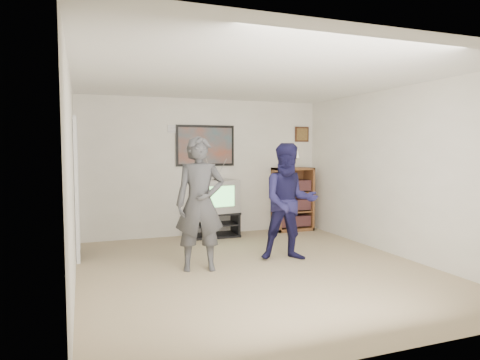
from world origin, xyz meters
TOP-DOWN VIEW (x-y plane):
  - room_shell at (0.00, 0.35)m, footprint 4.51×5.00m
  - media_stand at (0.08, 2.23)m, footprint 0.91×0.52m
  - crt_television at (0.12, 2.23)m, footprint 0.78×0.69m
  - bookshelf at (1.70, 2.28)m, footprint 0.75×0.43m
  - table_lamp at (1.68, 2.25)m, footprint 0.24×0.24m
  - person_tall at (-0.70, 0.26)m, footprint 0.72×0.55m
  - person_short at (0.63, 0.31)m, footprint 0.96×0.83m
  - controller_left at (-0.70, 0.49)m, footprint 0.05×0.12m
  - controller_right at (0.61, 0.50)m, footprint 0.07×0.12m
  - poster at (0.00, 2.48)m, footprint 1.10×0.03m
  - air_vent at (-0.55, 2.48)m, footprint 0.28×0.02m
  - small_picture at (2.00, 2.48)m, footprint 0.30×0.03m
  - doorway at (-2.23, 1.60)m, footprint 0.03×0.85m

SIDE VIEW (x-z plane):
  - media_stand at x=0.08m, z-range 0.00..0.45m
  - bookshelf at x=1.70m, z-range 0.00..1.22m
  - crt_television at x=0.12m, z-range 0.45..1.03m
  - person_short at x=0.63m, z-range 0.00..1.68m
  - person_tall at x=-0.70m, z-range 0.00..1.76m
  - controller_right at x=0.61m, z-range 0.94..0.97m
  - doorway at x=-2.23m, z-range 0.00..2.00m
  - controller_left at x=-0.70m, z-range 1.15..1.19m
  - room_shell at x=0.00m, z-range 0.00..2.50m
  - table_lamp at x=1.68m, z-range 1.22..1.61m
  - poster at x=0.00m, z-range 1.27..2.02m
  - small_picture at x=2.00m, z-range 1.73..2.03m
  - air_vent at x=-0.55m, z-range 1.88..2.02m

